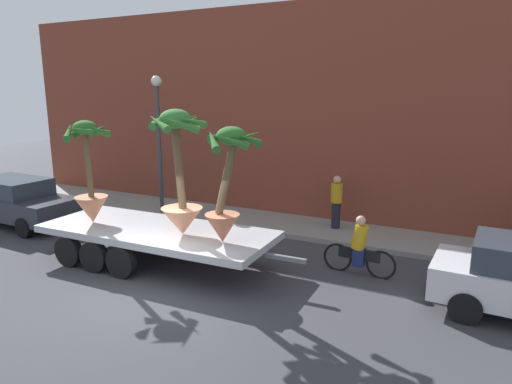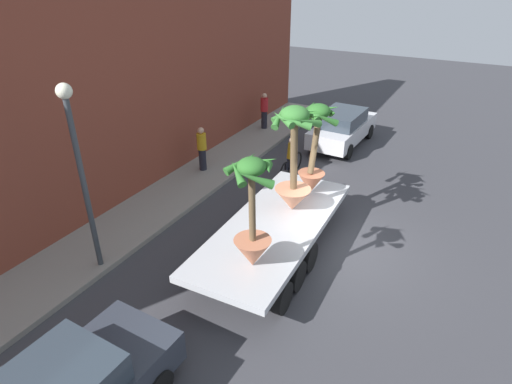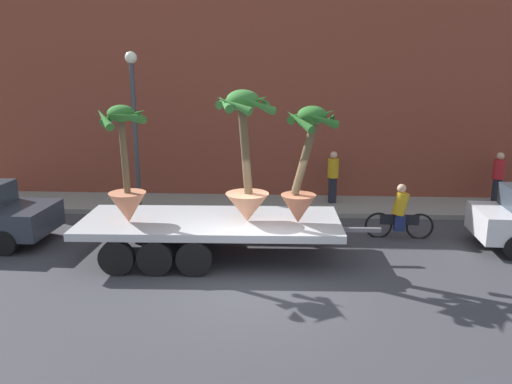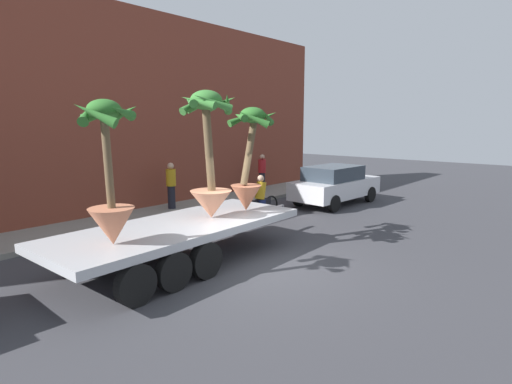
{
  "view_description": "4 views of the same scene",
  "coord_description": "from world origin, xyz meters",
  "px_view_note": "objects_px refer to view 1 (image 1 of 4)",
  "views": [
    {
      "loc": [
        6.26,
        -7.4,
        4.49
      ],
      "look_at": [
        1.21,
        2.52,
        1.99
      ],
      "focal_mm": 31.89,
      "sensor_mm": 36.0,
      "label": 1
    },
    {
      "loc": [
        -10.11,
        -2.73,
        7.25
      ],
      "look_at": [
        -0.38,
        2.56,
        1.31
      ],
      "focal_mm": 30.09,
      "sensor_mm": 36.0,
      "label": 2
    },
    {
      "loc": [
        0.57,
        -10.18,
        4.63
      ],
      "look_at": [
        -0.1,
        1.93,
        1.57
      ],
      "focal_mm": 35.85,
      "sensor_mm": 36.0,
      "label": 3
    },
    {
      "loc": [
        -7.0,
        -5.92,
        3.3
      ],
      "look_at": [
        1.88,
        1.84,
        1.3
      ],
      "focal_mm": 28.69,
      "sensor_mm": 36.0,
      "label": 4
    }
  ],
  "objects_px": {
    "potted_palm_front": "(227,189)",
    "pedestrian_near_gate": "(336,201)",
    "street_lamp": "(158,127)",
    "flatbed_trailer": "(149,234)",
    "potted_palm_rear": "(90,181)",
    "cyclist": "(359,249)",
    "potted_palm_middle": "(179,179)",
    "trailing_car": "(17,201)"
  },
  "relations": [
    {
      "from": "cyclist",
      "to": "street_lamp",
      "type": "relative_size",
      "value": 0.38
    },
    {
      "from": "cyclist",
      "to": "pedestrian_near_gate",
      "type": "distance_m",
      "value": 3.43
    },
    {
      "from": "potted_palm_front",
      "to": "pedestrian_near_gate",
      "type": "bearing_deg",
      "value": 77.03
    },
    {
      "from": "potted_palm_middle",
      "to": "pedestrian_near_gate",
      "type": "xyz_separation_m",
      "value": [
        2.5,
        4.86,
        -1.34
      ]
    },
    {
      "from": "flatbed_trailer",
      "to": "potted_palm_front",
      "type": "bearing_deg",
      "value": -3.78
    },
    {
      "from": "flatbed_trailer",
      "to": "pedestrian_near_gate",
      "type": "xyz_separation_m",
      "value": [
        3.62,
        4.76,
        0.27
      ]
    },
    {
      "from": "potted_palm_front",
      "to": "street_lamp",
      "type": "distance_m",
      "value": 6.49
    },
    {
      "from": "trailing_car",
      "to": "pedestrian_near_gate",
      "type": "height_order",
      "value": "pedestrian_near_gate"
    },
    {
      "from": "potted_palm_rear",
      "to": "trailing_car",
      "type": "bearing_deg",
      "value": 167.02
    },
    {
      "from": "potted_palm_rear",
      "to": "potted_palm_front",
      "type": "xyz_separation_m",
      "value": [
        4.13,
        0.18,
        0.17
      ]
    },
    {
      "from": "potted_palm_middle",
      "to": "trailing_car",
      "type": "xyz_separation_m",
      "value": [
        -7.47,
        0.84,
        -1.55
      ]
    },
    {
      "from": "potted_palm_front",
      "to": "cyclist",
      "type": "relative_size",
      "value": 1.48
    },
    {
      "from": "cyclist",
      "to": "flatbed_trailer",
      "type": "bearing_deg",
      "value": -161.63
    },
    {
      "from": "cyclist",
      "to": "street_lamp",
      "type": "xyz_separation_m",
      "value": [
        -7.74,
        2.06,
        2.56
      ]
    },
    {
      "from": "potted_palm_rear",
      "to": "street_lamp",
      "type": "distance_m",
      "value": 4.37
    },
    {
      "from": "pedestrian_near_gate",
      "to": "street_lamp",
      "type": "bearing_deg",
      "value": -170.98
    },
    {
      "from": "potted_palm_front",
      "to": "pedestrian_near_gate",
      "type": "distance_m",
      "value": 5.2
    },
    {
      "from": "potted_palm_front",
      "to": "trailing_car",
      "type": "xyz_separation_m",
      "value": [
        -8.84,
        0.91,
        -1.46
      ]
    },
    {
      "from": "trailing_car",
      "to": "cyclist",
      "type": "bearing_deg",
      "value": 4.83
    },
    {
      "from": "potted_palm_rear",
      "to": "cyclist",
      "type": "bearing_deg",
      "value": 16.85
    },
    {
      "from": "pedestrian_near_gate",
      "to": "street_lamp",
      "type": "distance_m",
      "value": 6.65
    },
    {
      "from": "flatbed_trailer",
      "to": "cyclist",
      "type": "bearing_deg",
      "value": 18.37
    },
    {
      "from": "potted_palm_rear",
      "to": "potted_palm_middle",
      "type": "xyz_separation_m",
      "value": [
        2.76,
        0.24,
        0.26
      ]
    },
    {
      "from": "potted_palm_rear",
      "to": "street_lamp",
      "type": "relative_size",
      "value": 0.57
    },
    {
      "from": "potted_palm_front",
      "to": "cyclist",
      "type": "bearing_deg",
      "value": 35.12
    },
    {
      "from": "pedestrian_near_gate",
      "to": "trailing_car",
      "type": "bearing_deg",
      "value": -158.06
    },
    {
      "from": "potted_palm_rear",
      "to": "potted_palm_middle",
      "type": "bearing_deg",
      "value": 5.03
    },
    {
      "from": "potted_palm_rear",
      "to": "pedestrian_near_gate",
      "type": "distance_m",
      "value": 7.41
    },
    {
      "from": "flatbed_trailer",
      "to": "pedestrian_near_gate",
      "type": "distance_m",
      "value": 5.99
    },
    {
      "from": "potted_palm_rear",
      "to": "pedestrian_near_gate",
      "type": "height_order",
      "value": "potted_palm_rear"
    },
    {
      "from": "potted_palm_front",
      "to": "street_lamp",
      "type": "height_order",
      "value": "street_lamp"
    },
    {
      "from": "pedestrian_near_gate",
      "to": "potted_palm_rear",
      "type": "bearing_deg",
      "value": -135.86
    },
    {
      "from": "potted_palm_middle",
      "to": "cyclist",
      "type": "xyz_separation_m",
      "value": [
        4.04,
        1.82,
        -1.71
      ]
    },
    {
      "from": "flatbed_trailer",
      "to": "potted_palm_front",
      "type": "distance_m",
      "value": 2.92
    },
    {
      "from": "potted_palm_middle",
      "to": "trailing_car",
      "type": "distance_m",
      "value": 7.68
    },
    {
      "from": "flatbed_trailer",
      "to": "potted_palm_rear",
      "type": "bearing_deg",
      "value": -168.09
    },
    {
      "from": "potted_palm_front",
      "to": "cyclist",
      "type": "xyz_separation_m",
      "value": [
        2.67,
        1.88,
        -1.62
      ]
    },
    {
      "from": "potted_palm_rear",
      "to": "potted_palm_front",
      "type": "height_order",
      "value": "potted_palm_rear"
    },
    {
      "from": "flatbed_trailer",
      "to": "potted_palm_middle",
      "type": "height_order",
      "value": "potted_palm_middle"
    },
    {
      "from": "trailing_car",
      "to": "pedestrian_near_gate",
      "type": "xyz_separation_m",
      "value": [
        9.97,
        4.02,
        0.22
      ]
    },
    {
      "from": "flatbed_trailer",
      "to": "pedestrian_near_gate",
      "type": "height_order",
      "value": "pedestrian_near_gate"
    },
    {
      "from": "flatbed_trailer",
      "to": "street_lamp",
      "type": "relative_size",
      "value": 1.5
    }
  ]
}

